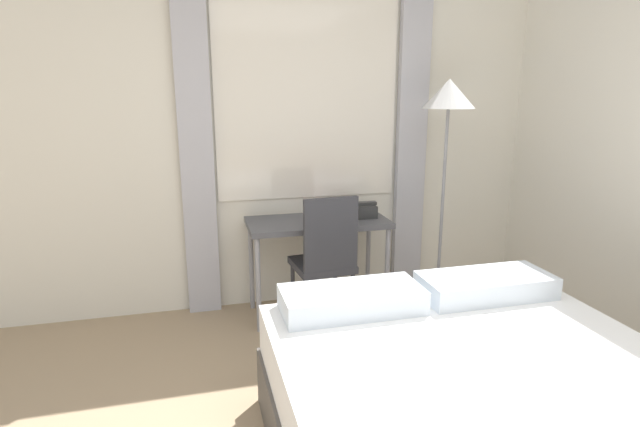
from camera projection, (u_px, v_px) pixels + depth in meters
name	position (u px, v px, depth m)	size (l,w,h in m)	color
wall_back_with_window	(276.00, 133.00, 3.78)	(5.22, 0.13, 2.70)	silver
desk	(318.00, 230.00, 3.70)	(1.04, 0.49, 0.74)	#4C4C51
desk_chair	(325.00, 255.00, 3.49)	(0.43, 0.43, 0.98)	#333338
standing_lamp	(448.00, 116.00, 3.60)	(0.38, 0.38, 1.75)	#4C4C51
telephone	(365.00, 210.00, 3.77)	(0.17, 0.16, 0.12)	#2D2D2D
book	(327.00, 217.00, 3.70)	(0.27, 0.22, 0.02)	maroon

